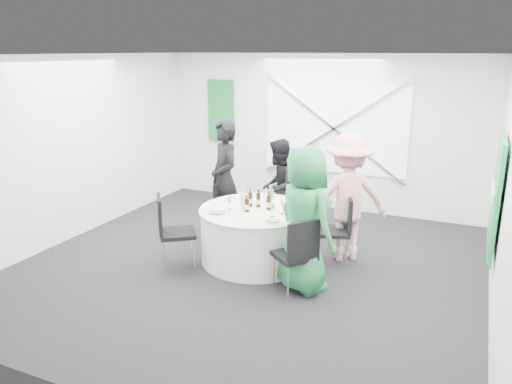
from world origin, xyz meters
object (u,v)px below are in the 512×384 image
at_px(chair_back_left, 226,207).
at_px(person_woman_pink, 347,198).
at_px(chair_back_right, 340,225).
at_px(person_woman_green, 305,219).
at_px(chair_back, 286,202).
at_px(person_man_back, 278,187).
at_px(green_water_bottle, 271,199).
at_px(banquet_table, 256,235).
at_px(clear_water_bottle, 243,201).
at_px(chair_front_left, 170,226).
at_px(person_man_back_left, 225,179).
at_px(chair_front_right, 298,251).

xyz_separation_m(chair_back_left, person_woman_pink, (1.93, -0.09, 0.41)).
bearing_deg(chair_back_right, person_woman_green, -31.41).
bearing_deg(chair_back, chair_back_left, -149.49).
distance_m(person_man_back, green_water_bottle, 1.07).
bearing_deg(chair_back_right, banquet_table, -90.00).
xyz_separation_m(banquet_table, chair_back, (-0.00, 1.17, 0.15)).
height_order(person_man_back, green_water_bottle, person_man_back).
bearing_deg(banquet_table, person_woman_green, -31.23).
bearing_deg(clear_water_bottle, chair_front_left, -141.96).
height_order(chair_back_right, person_woman_pink, person_woman_pink).
bearing_deg(chair_back_right, chair_back, -144.95).
xyz_separation_m(chair_back, chair_back_right, (1.09, -0.80, 0.03)).
bearing_deg(chair_back, green_water_bottle, -80.84).
height_order(chair_back_right, clear_water_bottle, clear_water_bottle).
height_order(person_man_back_left, person_woman_green, person_man_back_left).
bearing_deg(person_man_back_left, chair_front_left, -51.13).
height_order(chair_front_right, person_woman_green, person_woman_green).
height_order(chair_front_right, person_man_back_left, person_man_back_left).
distance_m(chair_front_right, clear_water_bottle, 1.25).
xyz_separation_m(chair_back, green_water_bottle, (0.17, -1.06, 0.36)).
xyz_separation_m(chair_front_left, person_woman_green, (1.82, 0.17, 0.30)).
relative_size(chair_front_right, chair_front_left, 0.96).
bearing_deg(chair_back_right, person_man_back_left, -119.95).
bearing_deg(chair_front_left, person_woman_green, -121.70).
xyz_separation_m(chair_back, chair_back_left, (-0.82, -0.48, -0.05)).
bearing_deg(person_woman_green, person_man_back, -27.57).
bearing_deg(person_woman_pink, chair_front_right, 51.81).
relative_size(chair_front_right, person_woman_green, 0.54).
bearing_deg(green_water_bottle, banquet_table, -147.06).
distance_m(banquet_table, chair_back, 1.18).
relative_size(person_woman_pink, green_water_bottle, 5.49).
distance_m(person_man_back, person_woman_green, 1.95).
xyz_separation_m(chair_back_right, person_man_back_left, (-1.98, 0.40, 0.35)).
bearing_deg(chair_back_right, chair_front_right, -29.46).
bearing_deg(chair_front_left, chair_back, -63.56).
relative_size(person_woman_green, clear_water_bottle, 6.17).
distance_m(chair_back_right, person_man_back, 1.45).
xyz_separation_m(chair_back, chair_front_left, (-0.93, -1.88, 0.07)).
relative_size(banquet_table, person_woman_green, 0.87).
height_order(chair_front_left, person_woman_pink, person_woman_pink).
xyz_separation_m(chair_back, person_man_back, (-0.12, -0.04, 0.24)).
height_order(chair_front_left, person_man_back_left, person_man_back_left).
bearing_deg(green_water_bottle, chair_front_right, -50.05).
xyz_separation_m(chair_back_left, clear_water_bottle, (0.67, -0.78, 0.39)).
bearing_deg(person_man_back, chair_back, 102.49).
xyz_separation_m(chair_front_left, person_man_back, (0.81, 1.83, 0.17)).
height_order(banquet_table, chair_back, chair_back).
xyz_separation_m(chair_front_right, person_woman_pink, (0.24, 1.33, 0.32)).
xyz_separation_m(chair_front_right, person_man_back, (-1.00, 1.86, 0.20)).
height_order(chair_back_right, person_woman_green, person_woman_green).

